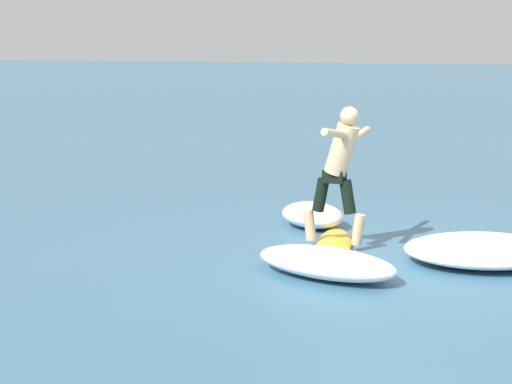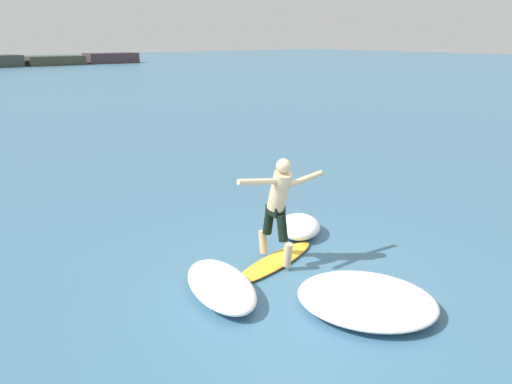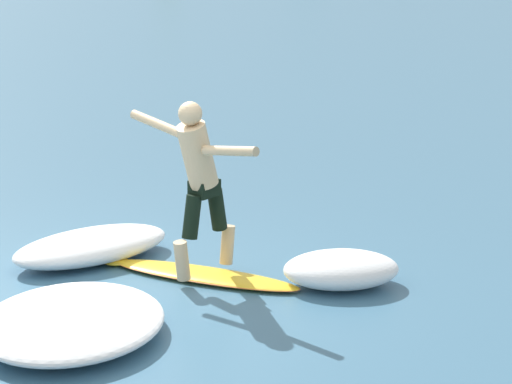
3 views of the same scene
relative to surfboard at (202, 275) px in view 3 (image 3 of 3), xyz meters
name	(u,v)px [view 3 (image 3 of 3)]	position (x,y,z in m)	size (l,w,h in m)	color
ground_plane	(113,295)	(-0.35, -0.88, -0.04)	(200.00, 200.00, 0.00)	#3E6B89
surfboard	(202,275)	(0.00, 0.00, 0.00)	(2.18, 0.91, 0.21)	yellow
surfer	(199,173)	(0.03, -0.06, 1.04)	(1.61, 0.82, 1.71)	#CEAF85
wave_foam_at_tail	(341,269)	(1.19, 0.66, 0.13)	(1.35, 1.34, 0.33)	white
wave_foam_at_nose	(91,246)	(-1.24, -0.29, 0.11)	(1.25, 1.86, 0.30)	white
wave_foam_beside	(71,322)	(0.09, -1.82, 0.10)	(2.29, 2.41, 0.27)	white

